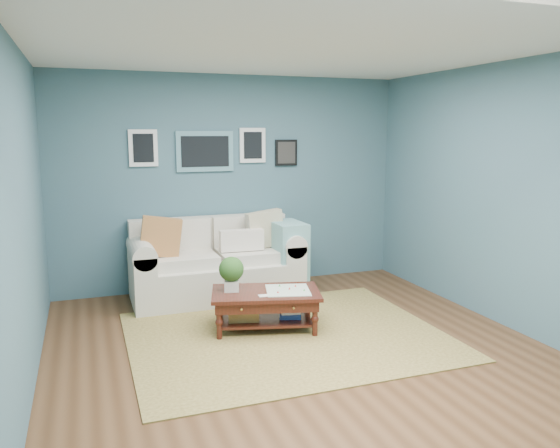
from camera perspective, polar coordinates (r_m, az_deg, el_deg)
name	(u,v)px	position (r m, az deg, el deg)	size (l,w,h in m)	color
room_shell	(304,206)	(4.74, 2.54, 1.89)	(5.00, 5.02, 2.70)	brown
area_rug	(287,336)	(5.50, 0.69, -11.57)	(3.02, 2.42, 0.01)	brown
loveseat	(223,262)	(6.68, -6.02, -3.96)	(2.06, 0.93, 1.06)	beige
coffee_table	(260,298)	(5.57, -2.10, -7.70)	(1.21, 0.88, 0.76)	black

